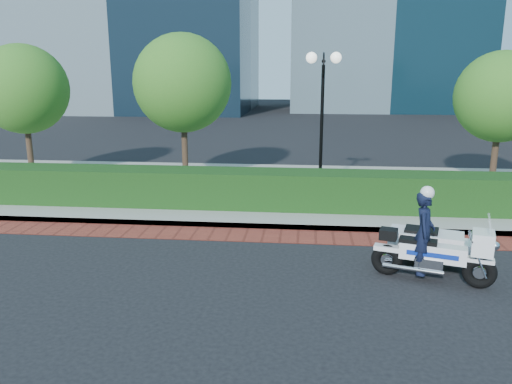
# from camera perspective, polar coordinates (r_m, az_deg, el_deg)

# --- Properties ---
(ground) EXTENTS (120.00, 120.00, 0.00)m
(ground) POSITION_cam_1_polar(r_m,az_deg,el_deg) (10.52, 2.38, -7.69)
(ground) COLOR black
(ground) RESTS_ON ground
(brick_strip) EXTENTS (60.00, 1.00, 0.01)m
(brick_strip) POSITION_cam_1_polar(r_m,az_deg,el_deg) (11.92, 2.82, -5.04)
(brick_strip) COLOR maroon
(brick_strip) RESTS_ON ground
(sidewalk) EXTENTS (60.00, 8.00, 0.15)m
(sidewalk) POSITION_cam_1_polar(r_m,az_deg,el_deg) (16.23, 3.67, 0.28)
(sidewalk) COLOR gray
(sidewalk) RESTS_ON ground
(hedge_main) EXTENTS (18.00, 1.20, 1.00)m
(hedge_main) POSITION_cam_1_polar(r_m,az_deg,el_deg) (13.76, 3.31, 0.30)
(hedge_main) COLOR black
(hedge_main) RESTS_ON sidewalk
(lamppost) EXTENTS (1.02, 0.70, 4.21)m
(lamppost) POSITION_cam_1_polar(r_m,az_deg,el_deg) (15.01, 7.59, 10.24)
(lamppost) COLOR black
(lamppost) RESTS_ON sidewalk
(tree_a) EXTENTS (3.00, 3.00, 4.58)m
(tree_a) POSITION_cam_1_polar(r_m,az_deg,el_deg) (18.89, -25.06, 10.59)
(tree_a) COLOR #332319
(tree_a) RESTS_ON sidewalk
(tree_b) EXTENTS (3.20, 3.20, 4.89)m
(tree_b) POSITION_cam_1_polar(r_m,az_deg,el_deg) (16.78, -8.39, 12.19)
(tree_b) COLOR #332319
(tree_b) RESTS_ON sidewalk
(tree_c) EXTENTS (2.80, 2.80, 4.30)m
(tree_c) POSITION_cam_1_polar(r_m,az_deg,el_deg) (17.35, 26.22, 9.72)
(tree_c) COLOR #332319
(tree_c) RESTS_ON sidewalk
(police_motorcycle) EXTENTS (2.19, 1.90, 1.81)m
(police_motorcycle) POSITION_cam_1_polar(r_m,az_deg,el_deg) (10.13, 19.17, -5.59)
(police_motorcycle) COLOR black
(police_motorcycle) RESTS_ON ground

